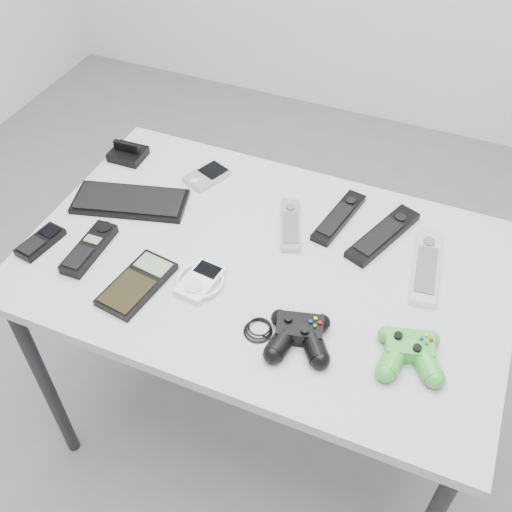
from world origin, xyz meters
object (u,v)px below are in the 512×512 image
at_px(remote_silver_b, 426,265).
at_px(mobile_phone, 40,242).
at_px(desk, 265,279).
at_px(pda, 207,176).
at_px(controller_black, 299,334).
at_px(calculator, 137,284).
at_px(controller_green, 410,351).
at_px(remote_black_a, 339,217).
at_px(cordless_handset, 89,248).
at_px(remote_black_b, 383,234).
at_px(mp3_player, 200,281).
at_px(pda_keyboard, 130,201).
at_px(remote_silver_a, 290,224).

distance_m(remote_silver_b, mobile_phone, 0.86).
height_order(desk, pda, pda).
xyz_separation_m(desk, controller_black, (0.14, -0.18, 0.08)).
xyz_separation_m(calculator, controller_green, (0.57, 0.04, 0.01)).
bearing_deg(pda, controller_green, -7.90).
bearing_deg(remote_black_a, cordless_handset, -135.87).
distance_m(remote_black_b, cordless_handset, 0.66).
distance_m(pda, mp3_player, 0.36).
relative_size(pda_keyboard, remote_silver_a, 1.59).
bearing_deg(pda, mobile_phone, -101.48).
bearing_deg(mobile_phone, pda, 65.44).
bearing_deg(cordless_handset, mp3_player, 1.39).
bearing_deg(mobile_phone, mp3_player, 14.12).
height_order(remote_silver_a, mp3_player, same).
xyz_separation_m(desk, mp3_player, (-0.10, -0.12, 0.07)).
height_order(desk, remote_black_b, remote_black_b).
bearing_deg(pda_keyboard, mp3_player, -46.77).
bearing_deg(controller_green, pda, 135.37).
height_order(desk, remote_black_a, remote_black_a).
bearing_deg(controller_green, cordless_handset, 165.10).
bearing_deg(controller_green, calculator, 169.75).
xyz_separation_m(remote_silver_b, mobile_phone, (-0.81, -0.26, -0.00)).
distance_m(remote_black_b, mp3_player, 0.43).
height_order(remote_black_b, cordless_handset, cordless_handset).
bearing_deg(remote_silver_b, remote_black_b, 144.40).
xyz_separation_m(remote_black_b, mp3_player, (-0.32, -0.29, -0.00)).
relative_size(controller_black, controller_green, 1.60).
relative_size(remote_black_a, cordless_handset, 1.20).
xyz_separation_m(remote_black_b, calculator, (-0.44, -0.35, -0.00)).
relative_size(remote_black_a, controller_black, 0.90).
relative_size(calculator, mp3_player, 1.62).
bearing_deg(remote_silver_a, remote_black_a, 14.08).
bearing_deg(remote_black_a, mp3_player, -113.91).
distance_m(controller_black, controller_green, 0.21).
xyz_separation_m(remote_black_b, cordless_handset, (-0.59, -0.30, 0.00)).
bearing_deg(desk, remote_silver_a, 83.51).
xyz_separation_m(desk, remote_silver_a, (0.01, 0.12, 0.07)).
relative_size(calculator, controller_green, 1.30).
distance_m(desk, mobile_phone, 0.51).
height_order(pda_keyboard, controller_green, controller_green).
bearing_deg(controller_green, remote_silver_b, 79.40).
bearing_deg(remote_black_b, cordless_handset, -132.18).
bearing_deg(mobile_phone, calculator, 3.78).
relative_size(remote_silver_b, controller_green, 1.65).
height_order(pda, controller_black, controller_black).
relative_size(desk, pda, 9.82).
height_order(remote_silver_a, remote_silver_b, remote_silver_b).
xyz_separation_m(remote_black_a, mobile_phone, (-0.59, -0.34, -0.00)).
relative_size(remote_silver_b, mobile_phone, 1.98).
xyz_separation_m(remote_black_b, mobile_phone, (-0.70, -0.32, -0.00)).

